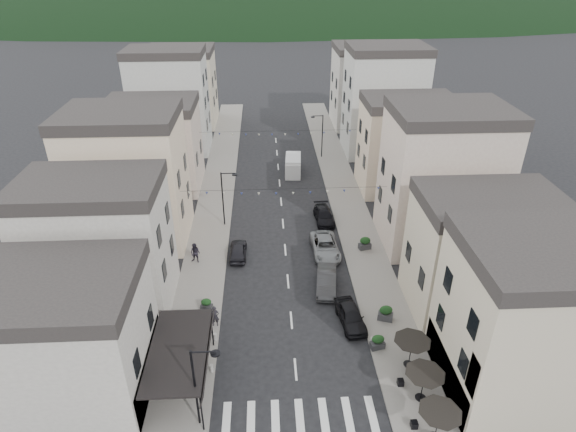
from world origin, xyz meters
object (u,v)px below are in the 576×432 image
object	(u,v)px
parked_car_b	(326,281)
pedestrian_b	(195,253)
parked_car_a	(351,316)
parked_car_d	(324,216)
delivery_van	(293,165)
parked_car_c	(325,247)
parked_car_e	(238,250)
pedestrian_a	(215,316)

from	to	relation	value
parked_car_b	pedestrian_b	size ratio (longest dim) A/B	2.37
parked_car_a	parked_car_d	world-z (taller)	parked_car_a
parked_car_b	delivery_van	size ratio (longest dim) A/B	0.92
parked_car_c	parked_car_e	world-z (taller)	parked_car_c
parked_car_d	pedestrian_a	size ratio (longest dim) A/B	2.63
parked_car_b	delivery_van	world-z (taller)	delivery_van
parked_car_d	pedestrian_b	bearing A→B (deg)	-153.37
parked_car_a	parked_car_d	bearing A→B (deg)	83.14
parked_car_c	parked_car_d	world-z (taller)	parked_car_c
pedestrian_a	pedestrian_b	world-z (taller)	pedestrian_b
parked_car_b	parked_car_c	xyz separation A→B (m)	(0.54, 5.32, -0.02)
delivery_van	parked_car_e	bearing A→B (deg)	-104.17
parked_car_a	parked_car_e	world-z (taller)	parked_car_a
parked_car_d	parked_car_e	size ratio (longest dim) A/B	1.16
parked_car_a	parked_car_b	bearing A→B (deg)	99.11
parked_car_a	delivery_van	world-z (taller)	delivery_van
delivery_van	pedestrian_b	distance (m)	22.18
delivery_van	parked_car_a	bearing A→B (deg)	-80.32
delivery_van	parked_car_b	bearing A→B (deg)	-82.50
parked_car_d	parked_car_e	bearing A→B (deg)	-147.44
pedestrian_a	delivery_van	bearing A→B (deg)	74.46
parked_car_d	pedestrian_b	distance (m)	14.46
delivery_van	pedestrian_a	size ratio (longest dim) A/B	2.89
parked_car_d	parked_car_b	bearing A→B (deg)	-98.41
pedestrian_a	pedestrian_b	distance (m)	8.95
parked_car_a	delivery_van	size ratio (longest dim) A/B	0.85
parked_car_e	parked_car_b	bearing A→B (deg)	146.42
parked_car_a	pedestrian_a	size ratio (longest dim) A/B	2.46
parked_car_b	parked_car_e	bearing A→B (deg)	153.34
parked_car_c	parked_car_e	bearing A→B (deg)	178.64
parked_car_c	pedestrian_b	bearing A→B (deg)	-177.49
pedestrian_a	parked_car_d	bearing A→B (deg)	56.71
parked_car_d	pedestrian_a	xyz separation A→B (m)	(-10.13, -15.69, 0.32)
parked_car_a	pedestrian_b	distance (m)	15.54
parked_car_a	pedestrian_a	xyz separation A→B (m)	(-10.33, 0.19, 0.26)
parked_car_d	pedestrian_a	distance (m)	18.67
delivery_van	pedestrian_b	bearing A→B (deg)	-112.83
parked_car_a	parked_car_c	size ratio (longest dim) A/B	0.80
parked_car_d	delivery_van	bearing A→B (deg)	98.38
parked_car_c	pedestrian_b	world-z (taller)	pedestrian_b
parked_car_e	pedestrian_b	world-z (taller)	pedestrian_b
parked_car_a	pedestrian_a	distance (m)	10.33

